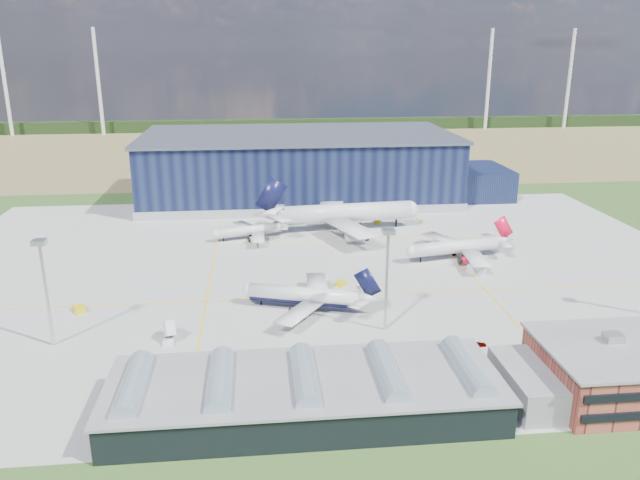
{
  "coord_description": "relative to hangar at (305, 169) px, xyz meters",
  "views": [
    {
      "loc": [
        -17.07,
        -151.99,
        59.88
      ],
      "look_at": [
        0.5,
        16.11,
        6.45
      ],
      "focal_mm": 35.0,
      "sensor_mm": 36.0,
      "label": 1
    }
  ],
  "objects": [
    {
      "name": "light_mast_west",
      "position": [
        -62.81,
        -124.8,
        3.82
      ],
      "size": [
        2.6,
        2.6,
        23.0
      ],
      "color": "#B8BCC0",
      "rests_on": "ground"
    },
    {
      "name": "apron",
      "position": [
        -2.81,
        -84.8,
        -11.59
      ],
      "size": [
        220.0,
        160.0,
        0.08
      ],
      "color": "#9D9E99",
      "rests_on": "ground"
    },
    {
      "name": "airliner_red",
      "position": [
        36.95,
        -80.63,
        -5.88
      ],
      "size": [
        41.1,
        40.49,
        11.47
      ],
      "primitive_type": null,
      "rotation": [
        0.0,
        0.0,
        3.33
      ],
      "color": "silver",
      "rests_on": "ground"
    },
    {
      "name": "hangar",
      "position": [
        0.0,
        0.0,
        0.0
      ],
      "size": [
        145.0,
        62.0,
        26.1
      ],
      "color": "black",
      "rests_on": "ground"
    },
    {
      "name": "gse_tug_a",
      "position": [
        -61.87,
        -108.09,
        -10.87
      ],
      "size": [
        3.63,
        4.21,
        1.5
      ],
      "primitive_type": "cube",
      "rotation": [
        0.0,
        0.0,
        0.49
      ],
      "color": "gold",
      "rests_on": "ground"
    },
    {
      "name": "treeline",
      "position": [
        -2.81,
        205.2,
        -7.62
      ],
      "size": [
        600.0,
        8.0,
        8.0
      ],
      "primitive_type": "cube",
      "color": "black",
      "rests_on": "ground"
    },
    {
      "name": "gse_cart_b",
      "position": [
        -10.2,
        -33.06,
        -10.95
      ],
      "size": [
        3.66,
        3.57,
        1.33
      ],
      "primitive_type": "cube",
      "rotation": [
        0.0,
        0.0,
        0.84
      ],
      "color": "silver",
      "rests_on": "ground"
    },
    {
      "name": "gse_van_b",
      "position": [
        38.96,
        -93.04,
        -10.53
      ],
      "size": [
        4.33,
        5.2,
        2.18
      ],
      "primitive_type": "cube",
      "rotation": [
        0.0,
        0.0,
        0.54
      ],
      "color": "silver",
      "rests_on": "ground"
    },
    {
      "name": "ground",
      "position": [
        -2.81,
        -94.8,
        -11.62
      ],
      "size": [
        600.0,
        600.0,
        0.0
      ],
      "primitive_type": "plane",
      "color": "#2E491B",
      "rests_on": "ground"
    },
    {
      "name": "airliner_widebody",
      "position": [
        9.51,
        -48.09,
        -2.4
      ],
      "size": [
        61.0,
        59.88,
        18.43
      ],
      "primitive_type": null,
      "rotation": [
        0.0,
        0.0,
        0.08
      ],
      "color": "silver",
      "rests_on": "ground"
    },
    {
      "name": "car_a",
      "position": [
        24.93,
        -134.62,
        -11.09
      ],
      "size": [
        3.18,
        1.56,
        1.05
      ],
      "primitive_type": "imported",
      "rotation": [
        0.0,
        0.0,
        1.68
      ],
      "color": "#99999E",
      "rests_on": "ground"
    },
    {
      "name": "airliner_navy",
      "position": [
        -9.51,
        -111.8,
        -6.07
      ],
      "size": [
        42.79,
        42.33,
        11.09
      ],
      "primitive_type": null,
      "rotation": [
        0.0,
        0.0,
        2.82
      ],
      "color": "silver",
      "rests_on": "ground"
    },
    {
      "name": "glass_concourse",
      "position": [
        -9.26,
        -154.8,
        -7.93
      ],
      "size": [
        78.0,
        23.0,
        8.6
      ],
      "color": "black",
      "rests_on": "ground"
    },
    {
      "name": "gse_van_a",
      "position": [
        -39.56,
        -137.23,
        -10.29
      ],
      "size": [
        6.37,
        3.38,
        2.66
      ],
      "primitive_type": "cube",
      "rotation": [
        0.0,
        0.0,
        1.69
      ],
      "color": "silver",
      "rests_on": "ground"
    },
    {
      "name": "car_b",
      "position": [
        4.52,
        -142.8,
        -11.08
      ],
      "size": [
        3.41,
        1.72,
        1.07
      ],
      "primitive_type": "imported",
      "rotation": [
        0.0,
        0.0,
        1.38
      ],
      "color": "#99999E",
      "rests_on": "ground"
    },
    {
      "name": "gse_tug_c",
      "position": [
        21.98,
        -40.92,
        -10.89
      ],
      "size": [
        3.01,
        3.79,
        1.45
      ],
      "primitive_type": "cube",
      "rotation": [
        0.0,
        0.0,
        -0.32
      ],
      "color": "gold",
      "rests_on": "ground"
    },
    {
      "name": "gse_cart_a",
      "position": [
        -2.75,
        -92.99,
        -11.05
      ],
      "size": [
        2.37,
        2.98,
        1.13
      ],
      "primitive_type": "cube",
      "rotation": [
        0.0,
        0.0,
        0.27
      ],
      "color": "silver",
      "rests_on": "ground"
    },
    {
      "name": "airliner_regional",
      "position": [
        -22.57,
        -54.8,
        -7.21
      ],
      "size": [
        33.15,
        32.75,
        8.81
      ],
      "primitive_type": null,
      "rotation": [
        0.0,
        0.0,
        3.42
      ],
      "color": "silver",
      "rests_on": "ground"
    },
    {
      "name": "light_mast_center",
      "position": [
        7.19,
        -124.8,
        3.82
      ],
      "size": [
        2.6,
        2.6,
        23.0
      ],
      "color": "#B8BCC0",
      "rests_on": "ground"
    },
    {
      "name": "gse_tug_b",
      "position": [
        1.01,
        -98.04,
        -10.98
      ],
      "size": [
        3.13,
        3.51,
        1.27
      ],
      "primitive_type": "cube",
      "rotation": [
        0.0,
        0.0,
        -0.51
      ],
      "color": "gold",
      "rests_on": "ground"
    },
    {
      "name": "airstair",
      "position": [
        -39.06,
        -124.67,
        -10.07
      ],
      "size": [
        3.24,
        5.2,
        3.1
      ],
      "primitive_type": "cube",
      "rotation": [
        0.0,
        0.0,
        0.29
      ],
      "color": "silver",
      "rests_on": "ground"
    },
    {
      "name": "farmland",
      "position": [
        -2.81,
        125.2,
        -11.62
      ],
      "size": [
        600.0,
        220.0,
        0.01
      ],
      "primitive_type": "cube",
      "color": "olive",
      "rests_on": "ground"
    }
  ]
}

